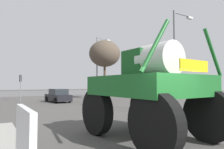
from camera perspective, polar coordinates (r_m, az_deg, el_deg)
The scene contains 9 objects.
ground_plane at distance 21.57m, azimuth -19.88°, elevation -8.05°, with size 120.00×120.00×0.00m, color #4C4947.
oversize_sprayer at distance 7.87m, azimuth 10.44°, elevation -4.20°, with size 4.01×5.23×3.99m.
sedan_ahead at distance 24.06m, azimuth -15.01°, elevation -5.85°, with size 2.18×4.24×1.52m.
traffic_signal_near_right at distance 15.01m, azimuth 7.95°, elevation 1.01°, with size 0.24×0.54×4.15m.
traffic_signal_far_left at distance 27.45m, azimuth -24.46°, elevation -1.79°, with size 0.24×0.55×3.29m.
streetlight_near_right at distance 15.68m, azimuth 17.77°, elevation 5.35°, with size 2.10×0.24×7.51m.
streetlight_far_right at distance 29.82m, azimuth -3.98°, elevation 2.95°, with size 2.30×0.24×9.02m.
bare_tree_right at distance 28.38m, azimuth -2.08°, elevation 5.87°, with size 4.36×4.36×8.19m.
roadside_barrier at distance 37.16m, azimuth -24.82°, elevation -4.98°, with size 28.66×0.24×0.90m, color #59595B.
Camera 1 is at (-4.37, -3.03, 2.05)m, focal length 32.33 mm.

